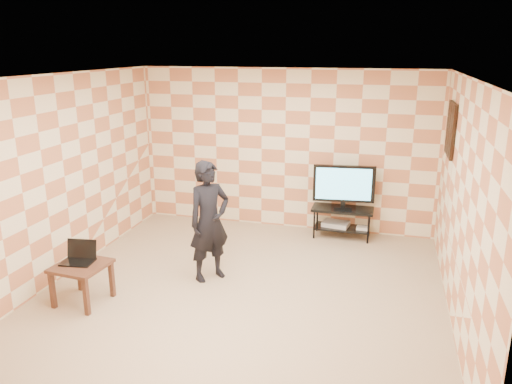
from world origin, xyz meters
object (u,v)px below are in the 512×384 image
side_table (81,271)px  person (209,221)px  tv (344,185)px  tv_stand (342,216)px

side_table → person: size_ratio=0.39×
tv → person: size_ratio=0.60×
tv → side_table: tv is taller
tv → side_table: bearing=-133.4°
tv_stand → side_table: bearing=-133.4°
tv_stand → person: size_ratio=0.61×
side_table → person: person is taller
tv_stand → side_table: (-2.85, -3.01, 0.05)m
tv → person: (-1.57, -1.97, -0.08)m
tv → side_table: size_ratio=1.54×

